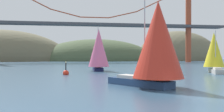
{
  "coord_description": "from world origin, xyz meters",
  "views": [
    {
      "loc": [
        -10.32,
        -18.94,
        3.55
      ],
      "look_at": [
        0.0,
        44.24,
        3.3
      ],
      "focal_mm": 38.55,
      "sensor_mm": 36.0,
      "label": 1
    }
  ],
  "objects_px": {
    "sailboat_yellow_sail": "(214,51)",
    "sailboat_orange_sail": "(148,55)",
    "sailboat_scarlet_sail": "(157,42)",
    "channel_buoy": "(66,73)",
    "sailboat_pink_spinnaker": "(99,49)"
  },
  "relations": [
    {
      "from": "sailboat_yellow_sail",
      "to": "sailboat_orange_sail",
      "type": "bearing_deg",
      "value": 118.04
    },
    {
      "from": "sailboat_scarlet_sail",
      "to": "channel_buoy",
      "type": "height_order",
      "value": "sailboat_scarlet_sail"
    },
    {
      "from": "sailboat_pink_spinnaker",
      "to": "channel_buoy",
      "type": "distance_m",
      "value": 12.57
    },
    {
      "from": "sailboat_scarlet_sail",
      "to": "sailboat_yellow_sail",
      "type": "height_order",
      "value": "sailboat_scarlet_sail"
    },
    {
      "from": "sailboat_pink_spinnaker",
      "to": "sailboat_yellow_sail",
      "type": "bearing_deg",
      "value": -20.94
    },
    {
      "from": "sailboat_pink_spinnaker",
      "to": "sailboat_orange_sail",
      "type": "xyz_separation_m",
      "value": [
        13.92,
        7.6,
        -1.28
      ]
    },
    {
      "from": "sailboat_scarlet_sail",
      "to": "channel_buoy",
      "type": "relative_size",
      "value": 3.83
    },
    {
      "from": "sailboat_pink_spinnaker",
      "to": "sailboat_orange_sail",
      "type": "relative_size",
      "value": 1.4
    },
    {
      "from": "sailboat_pink_spinnaker",
      "to": "sailboat_scarlet_sail",
      "type": "distance_m",
      "value": 28.79
    },
    {
      "from": "sailboat_orange_sail",
      "to": "sailboat_scarlet_sail",
      "type": "xyz_separation_m",
      "value": [
        -10.71,
        -36.22,
        1.32
      ]
    },
    {
      "from": "sailboat_yellow_sail",
      "to": "channel_buoy",
      "type": "relative_size",
      "value": 3.2
    },
    {
      "from": "sailboat_pink_spinnaker",
      "to": "sailboat_scarlet_sail",
      "type": "bearing_deg",
      "value": -83.59
    },
    {
      "from": "channel_buoy",
      "to": "sailboat_orange_sail",
      "type": "bearing_deg",
      "value": 39.26
    },
    {
      "from": "sailboat_scarlet_sail",
      "to": "sailboat_pink_spinnaker",
      "type": "bearing_deg",
      "value": 96.41
    },
    {
      "from": "sailboat_scarlet_sail",
      "to": "sailboat_yellow_sail",
      "type": "relative_size",
      "value": 1.2
    }
  ]
}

